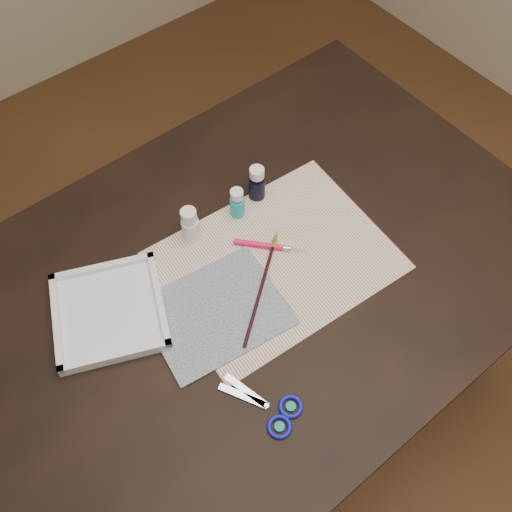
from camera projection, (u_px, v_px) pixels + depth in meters
ground at (256, 389)px, 1.85m from camera, size 3.50×3.50×0.02m
table at (256, 340)px, 1.53m from camera, size 1.30×0.90×0.75m
paper at (276, 260)px, 1.22m from camera, size 0.50×0.40×0.00m
canvas at (216, 312)px, 1.15m from camera, size 0.29×0.25×0.00m
paint_bottle_white at (190, 225)px, 1.21m from camera, size 0.04×0.04×0.09m
paint_bottle_cyan at (237, 203)px, 1.25m from camera, size 0.04×0.04×0.08m
paint_bottle_navy at (257, 183)px, 1.27m from camera, size 0.04×0.04×0.09m
paintbrush at (262, 285)px, 1.18m from camera, size 0.23×0.18×0.01m
craft_knife at (270, 246)px, 1.23m from camera, size 0.12×0.13×0.01m
scissors at (258, 405)px, 1.05m from camera, size 0.16×0.20×0.01m
palette_tray at (109, 311)px, 1.14m from camera, size 0.29×0.29×0.03m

